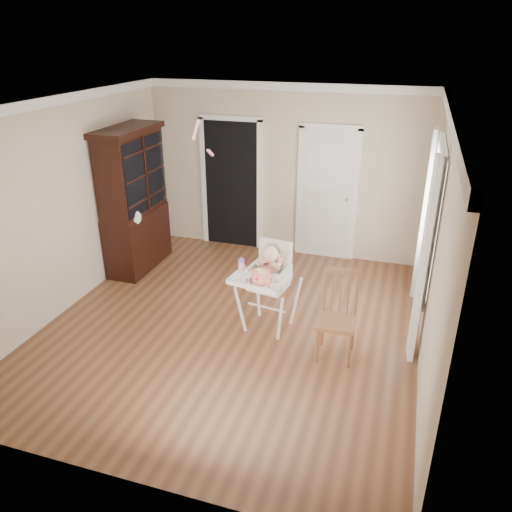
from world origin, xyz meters
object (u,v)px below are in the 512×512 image
(china_cabinet, at_px, (134,200))
(dining_chair, at_px, (337,318))
(high_chair, at_px, (269,277))
(cake, at_px, (261,276))
(sippy_cup, at_px, (241,264))

(china_cabinet, distance_m, dining_chair, 3.66)
(high_chair, relative_size, dining_chair, 1.11)
(dining_chair, bearing_deg, cake, 177.38)
(high_chair, xyz_separation_m, china_cabinet, (-2.42, 1.13, 0.38))
(cake, distance_m, china_cabinet, 2.81)
(sippy_cup, relative_size, china_cabinet, 0.09)
(high_chair, distance_m, dining_chair, 0.97)
(high_chair, height_order, china_cabinet, china_cabinet)
(cake, relative_size, dining_chair, 0.27)
(sippy_cup, distance_m, china_cabinet, 2.45)
(sippy_cup, bearing_deg, cake, -33.73)
(china_cabinet, bearing_deg, sippy_cup, -29.87)
(cake, distance_m, dining_chair, 0.97)
(cake, height_order, china_cabinet, china_cabinet)
(high_chair, relative_size, china_cabinet, 0.53)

